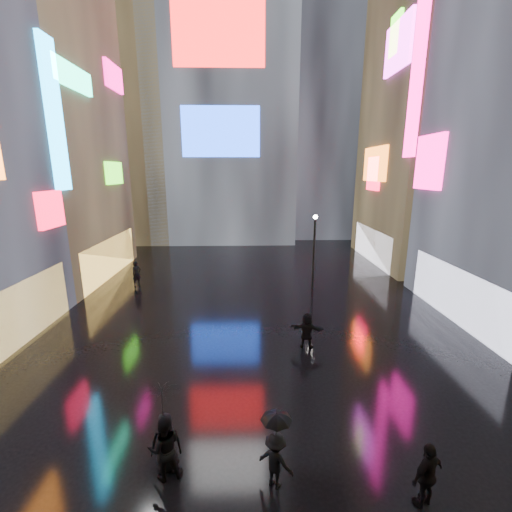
{
  "coord_description": "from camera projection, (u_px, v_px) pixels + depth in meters",
  "views": [
    {
      "loc": [
        -0.31,
        -0.27,
        8.04
      ],
      "look_at": [
        0.0,
        12.0,
        5.0
      ],
      "focal_mm": 24.0,
      "sensor_mm": 36.0,
      "label": 1
    }
  ],
  "objects": [
    {
      "name": "ground",
      "position": [
        253.0,
        302.0,
        21.61
      ],
      "size": [
        140.0,
        140.0,
        0.0
      ],
      "primitive_type": "plane",
      "color": "black",
      "rests_on": "ground"
    },
    {
      "name": "building_left_far",
      "position": [
        28.0,
        129.0,
        24.4
      ],
      "size": [
        10.28,
        12.0,
        22.0
      ],
      "color": "black",
      "rests_on": "ground"
    },
    {
      "name": "building_right_far",
      "position": [
        443.0,
        98.0,
        28.33
      ],
      "size": [
        10.28,
        12.0,
        28.0
      ],
      "color": "black",
      "rests_on": "ground"
    },
    {
      "name": "tower_main",
      "position": [
        223.0,
        57.0,
        39.74
      ],
      "size": [
        16.0,
        14.2,
        42.0
      ],
      "color": "black",
      "rests_on": "ground"
    },
    {
      "name": "tower_flank_right",
      "position": [
        321.0,
        98.0,
        42.96
      ],
      "size": [
        12.0,
        12.0,
        34.0
      ],
      "primitive_type": "cube",
      "color": "black",
      "rests_on": "ground"
    },
    {
      "name": "tower_flank_left",
      "position": [
        129.0,
        127.0,
        39.49
      ],
      "size": [
        10.0,
        10.0,
        26.0
      ],
      "primitive_type": "cube",
      "color": "black",
      "rests_on": "ground"
    },
    {
      "name": "lamp_far",
      "position": [
        314.0,
        247.0,
        23.57
      ],
      "size": [
        0.3,
        0.3,
        5.2
      ],
      "color": "black",
      "rests_on": "ground"
    },
    {
      "name": "pedestrian_1",
      "position": [
        165.0,
        448.0,
        9.07
      ],
      "size": [
        1.04,
        0.9,
        1.83
      ],
      "primitive_type": "imported",
      "rotation": [
        0.0,
        0.0,
        3.41
      ],
      "color": "black",
      "rests_on": "ground"
    },
    {
      "name": "pedestrian_2",
      "position": [
        276.0,
        460.0,
        8.85
      ],
      "size": [
        1.15,
        1.02,
        1.54
      ],
      "primitive_type": "imported",
      "rotation": [
        0.0,
        0.0,
        2.57
      ],
      "color": "black",
      "rests_on": "ground"
    },
    {
      "name": "pedestrian_3",
      "position": [
        427.0,
        475.0,
        8.31
      ],
      "size": [
        1.11,
        0.85,
        1.75
      ],
      "primitive_type": "imported",
      "rotation": [
        0.0,
        0.0,
        3.61
      ],
      "color": "black",
      "rests_on": "ground"
    },
    {
      "name": "pedestrian_4",
      "position": [
        166.0,
        442.0,
        9.34
      ],
      "size": [
        0.88,
        0.62,
        1.7
      ],
      "primitive_type": "imported",
      "rotation": [
        0.0,
        0.0,
        0.1
      ],
      "color": "black",
      "rests_on": "ground"
    },
    {
      "name": "pedestrian_5",
      "position": [
        307.0,
        331.0,
        15.88
      ],
      "size": [
        1.64,
        0.87,
        1.69
      ],
      "primitive_type": "imported",
      "rotation": [
        0.0,
        0.0,
        2.89
      ],
      "color": "black",
      "rests_on": "ground"
    },
    {
      "name": "pedestrian_6",
      "position": [
        137.0,
        274.0,
        24.44
      ],
      "size": [
        0.76,
        0.79,
        1.82
      ],
      "primitive_type": "imported",
      "rotation": [
        0.0,
        0.0,
        0.85
      ],
      "color": "black",
      "rests_on": "ground"
    },
    {
      "name": "umbrella_1",
      "position": [
        276.0,
        424.0,
        8.58
      ],
      "size": [
        0.98,
        0.98,
        0.67
      ],
      "primitive_type": "imported",
      "rotation": [
        0.0,
        0.0,
        0.36
      ],
      "color": "black",
      "rests_on": "pedestrian_2"
    },
    {
      "name": "umbrella_2",
      "position": [
        163.0,
        401.0,
        9.03
      ],
      "size": [
        1.18,
        1.17,
        0.88
      ],
      "primitive_type": "imported",
      "rotation": [
        0.0,
        0.0,
        1.82
      ],
      "color": "black",
      "rests_on": "pedestrian_4"
    }
  ]
}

